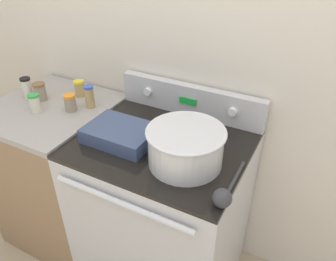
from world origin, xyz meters
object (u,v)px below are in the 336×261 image
at_px(spice_jar_orange_cap, 70,103).
at_px(spice_jar_yellow_cap, 80,88).
at_px(spice_jar_brown_cap, 40,92).
at_px(spice_jar_black_cap, 27,88).
at_px(spice_jar_blue_cap, 90,97).
at_px(casserole_dish, 121,133).
at_px(ladle, 224,196).
at_px(spice_jar_green_cap, 35,103).
at_px(mixing_bowl, 186,145).

relative_size(spice_jar_orange_cap, spice_jar_yellow_cap, 1.01).
bearing_deg(spice_jar_brown_cap, spice_jar_black_cap, -168.82).
bearing_deg(spice_jar_blue_cap, spice_jar_brown_cap, -168.46).
bearing_deg(casserole_dish, ladle, -16.19).
bearing_deg(spice_jar_black_cap, ladle, -11.51).
height_order(ladle, spice_jar_green_cap, spice_jar_green_cap).
bearing_deg(spice_jar_blue_cap, mixing_bowl, -15.97).
xyz_separation_m(mixing_bowl, spice_jar_black_cap, (-1.01, 0.11, -0.02)).
bearing_deg(mixing_bowl, ladle, -33.42).
relative_size(casserole_dish, spice_jar_yellow_cap, 3.43).
relative_size(spice_jar_blue_cap, spice_jar_black_cap, 1.02).
height_order(mixing_bowl, spice_jar_black_cap, mixing_bowl).
relative_size(spice_jar_green_cap, spice_jar_black_cap, 0.82).
bearing_deg(spice_jar_yellow_cap, spice_jar_blue_cap, -29.73).
relative_size(mixing_bowl, spice_jar_blue_cap, 2.67).
distance_m(spice_jar_blue_cap, spice_jar_green_cap, 0.27).
relative_size(casserole_dish, spice_jar_green_cap, 3.16).
bearing_deg(mixing_bowl, spice_jar_blue_cap, 164.03).
xyz_separation_m(mixing_bowl, ladle, (0.22, -0.14, -0.06)).
distance_m(spice_jar_yellow_cap, spice_jar_green_cap, 0.26).
relative_size(mixing_bowl, spice_jar_black_cap, 2.72).
xyz_separation_m(mixing_bowl, spice_jar_yellow_cap, (-0.77, 0.26, -0.03)).
height_order(ladle, spice_jar_yellow_cap, spice_jar_yellow_cap).
xyz_separation_m(spice_jar_orange_cap, spice_jar_black_cap, (-0.31, 0.00, 0.01)).
bearing_deg(spice_jar_orange_cap, spice_jar_brown_cap, 175.53).
distance_m(spice_jar_blue_cap, spice_jar_black_cap, 0.38).
bearing_deg(mixing_bowl, spice_jar_orange_cap, 171.54).
distance_m(spice_jar_orange_cap, spice_jar_black_cap, 0.31).
distance_m(spice_jar_orange_cap, spice_jar_yellow_cap, 0.17).
bearing_deg(spice_jar_orange_cap, ladle, -15.07).
xyz_separation_m(spice_jar_blue_cap, spice_jar_brown_cap, (-0.29, -0.06, -0.01)).
relative_size(spice_jar_brown_cap, spice_jar_black_cap, 0.82).
bearing_deg(spice_jar_green_cap, spice_jar_brown_cap, 125.57).
relative_size(mixing_bowl, spice_jar_brown_cap, 3.33).
distance_m(ladle, spice_jar_blue_cap, 0.91).
xyz_separation_m(mixing_bowl, casserole_dish, (-0.33, 0.02, -0.05)).
distance_m(mixing_bowl, spice_jar_blue_cap, 0.66).
bearing_deg(spice_jar_orange_cap, mixing_bowl, -8.46).
xyz_separation_m(spice_jar_blue_cap, spice_jar_orange_cap, (-0.06, -0.08, -0.02)).
distance_m(spice_jar_green_cap, spice_jar_black_cap, 0.18).
bearing_deg(spice_jar_brown_cap, ladle, -13.01).
distance_m(mixing_bowl, casserole_dish, 0.33).
bearing_deg(spice_jar_black_cap, spice_jar_brown_cap, 11.18).
xyz_separation_m(mixing_bowl, spice_jar_blue_cap, (-0.63, 0.18, -0.02)).
xyz_separation_m(spice_jar_green_cap, spice_jar_brown_cap, (-0.08, 0.11, -0.00)).
xyz_separation_m(ladle, spice_jar_green_cap, (-1.07, 0.15, 0.03)).
height_order(spice_jar_blue_cap, spice_jar_brown_cap, spice_jar_blue_cap).
height_order(casserole_dish, spice_jar_orange_cap, spice_jar_orange_cap).
bearing_deg(casserole_dish, spice_jar_brown_cap, 169.94).
distance_m(ladle, spice_jar_orange_cap, 0.95).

